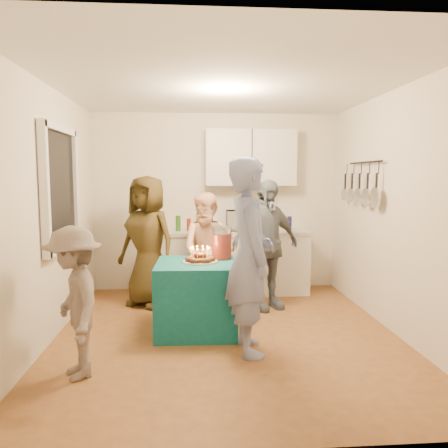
{
  "coord_description": "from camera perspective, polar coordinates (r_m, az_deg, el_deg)",
  "views": [
    {
      "loc": [
        -0.37,
        -4.49,
        1.67
      ],
      "look_at": [
        0.0,
        0.35,
        1.15
      ],
      "focal_mm": 35.0,
      "sensor_mm": 36.0,
      "label": 1
    }
  ],
  "objects": [
    {
      "name": "floor",
      "position": [
        4.8,
        0.33,
        -14.23
      ],
      "size": [
        4.0,
        4.0,
        0.0
      ],
      "primitive_type": "plane",
      "color": "brown",
      "rests_on": "ground"
    },
    {
      "name": "ceiling",
      "position": [
        4.6,
        0.35,
        17.79
      ],
      "size": [
        4.0,
        4.0,
        0.0
      ],
      "primitive_type": "plane",
      "color": "white",
      "rests_on": "floor"
    },
    {
      "name": "back_wall",
      "position": [
        6.51,
        -1.1,
        2.87
      ],
      "size": [
        3.6,
        3.6,
        0.0
      ],
      "primitive_type": "plane",
      "color": "silver",
      "rests_on": "floor"
    },
    {
      "name": "left_wall",
      "position": [
        4.72,
        -21.98,
        1.18
      ],
      "size": [
        4.0,
        4.0,
        0.0
      ],
      "primitive_type": "plane",
      "color": "silver",
      "rests_on": "floor"
    },
    {
      "name": "right_wall",
      "position": [
        5.0,
        21.38,
        1.45
      ],
      "size": [
        4.0,
        4.0,
        0.0
      ],
      "primitive_type": "plane",
      "color": "silver",
      "rests_on": "floor"
    },
    {
      "name": "window_night",
      "position": [
        4.99,
        -20.73,
        4.34
      ],
      "size": [
        0.04,
        1.0,
        1.2
      ],
      "primitive_type": "cube",
      "color": "black",
      "rests_on": "left_wall"
    },
    {
      "name": "counter",
      "position": [
        6.34,
        0.88,
        -5.16
      ],
      "size": [
        2.2,
        0.58,
        0.86
      ],
      "primitive_type": "cube",
      "color": "white",
      "rests_on": "floor"
    },
    {
      "name": "countertop",
      "position": [
        6.26,
        0.89,
        -1.07
      ],
      "size": [
        2.24,
        0.62,
        0.05
      ],
      "primitive_type": "cube",
      "color": "beige",
      "rests_on": "counter"
    },
    {
      "name": "upper_cabinet",
      "position": [
        6.4,
        3.49,
        8.62
      ],
      "size": [
        1.3,
        0.3,
        0.8
      ],
      "primitive_type": "cube",
      "color": "white",
      "rests_on": "back_wall"
    },
    {
      "name": "pot_rack",
      "position": [
        5.59,
        17.65,
        5.12
      ],
      "size": [
        0.12,
        1.0,
        0.6
      ],
      "primitive_type": "cube",
      "color": "black",
      "rests_on": "right_wall"
    },
    {
      "name": "microwave",
      "position": [
        6.27,
        2.74,
        0.48
      ],
      "size": [
        0.53,
        0.37,
        0.29
      ],
      "primitive_type": "imported",
      "rotation": [
        0.0,
        0.0,
        0.03
      ],
      "color": "white",
      "rests_on": "countertop"
    },
    {
      "name": "party_table",
      "position": [
        4.81,
        -3.64,
        -9.47
      ],
      "size": [
        0.87,
        0.87,
        0.76
      ],
      "primitive_type": "cube",
      "rotation": [
        0.0,
        0.0,
        -0.03
      ],
      "color": "#0F5D64",
      "rests_on": "floor"
    },
    {
      "name": "donut_cake",
      "position": [
        4.7,
        -3.14,
        -3.94
      ],
      "size": [
        0.38,
        0.38,
        0.18
      ],
      "primitive_type": null,
      "color": "#381C0C",
      "rests_on": "party_table"
    },
    {
      "name": "punch_jar",
      "position": [
        4.87,
        -0.31,
        -2.61
      ],
      "size": [
        0.22,
        0.22,
        0.34
      ],
      "primitive_type": "cylinder",
      "color": "red",
      "rests_on": "party_table"
    },
    {
      "name": "man_birthday",
      "position": [
        4.14,
        3.34,
        -4.2
      ],
      "size": [
        0.5,
        0.71,
        1.86
      ],
      "primitive_type": "imported",
      "rotation": [
        0.0,
        0.0,
        1.65
      ],
      "color": "#828FBD",
      "rests_on": "floor"
    },
    {
      "name": "woman_back_left",
      "position": [
        5.75,
        -9.93,
        -2.22
      ],
      "size": [
        0.99,
        0.91,
        1.69
      ],
      "primitive_type": "imported",
      "rotation": [
        0.0,
        0.0,
        -0.58
      ],
      "color": "brown",
      "rests_on": "floor"
    },
    {
      "name": "woman_back_center",
      "position": [
        5.52,
        -2.03,
        -3.59
      ],
      "size": [
        0.83,
        0.71,
        1.48
      ],
      "primitive_type": "imported",
      "rotation": [
        0.0,
        0.0,
        -0.23
      ],
      "color": "#FBA283",
      "rests_on": "floor"
    },
    {
      "name": "woman_back_right",
      "position": [
        5.53,
        5.46,
        -2.71
      ],
      "size": [
        1.05,
        0.77,
        1.65
      ],
      "primitive_type": "imported",
      "rotation": [
        0.0,
        0.0,
        0.43
      ],
      "color": "black",
      "rests_on": "floor"
    },
    {
      "name": "child_near_left",
      "position": [
        3.88,
        -18.96,
        -9.66
      ],
      "size": [
        0.77,
        0.95,
        1.28
      ],
      "primitive_type": "imported",
      "rotation": [
        0.0,
        0.0,
        -1.14
      ],
      "color": "#62554E",
      "rests_on": "floor"
    }
  ]
}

